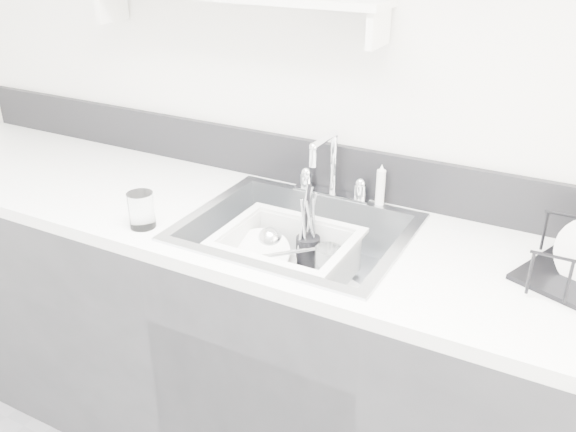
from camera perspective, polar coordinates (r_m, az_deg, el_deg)
The scene contains 12 objects.
counter_run at distance 2.02m, azimuth 0.69°, elevation -12.77°, with size 3.20×0.62×0.92m.
backsplash at distance 1.98m, azimuth 4.77°, elevation 4.43°, with size 3.20×0.02×0.16m, color black.
sink at distance 1.81m, azimuth 0.75°, elevation -3.64°, with size 0.64×0.52×0.20m, color silver, non-canonical shape.
faucet at distance 1.95m, azimuth 4.12°, elevation 3.39°, with size 0.26×0.18×0.23m.
side_sprayer at distance 1.90m, azimuth 8.65°, elevation 2.84°, with size 0.03×0.03×0.14m, color white.
wash_tub at distance 1.80m, azimuth -0.14°, elevation -4.00°, with size 0.38×0.31×0.15m, color white, non-canonical shape.
plate_stack at distance 1.86m, azimuth -2.46°, elevation -4.20°, with size 0.23×0.23×0.09m.
utensil_cup at distance 1.87m, azimuth 1.86°, elevation -3.00°, with size 0.07×0.07×0.25m.
ladle at distance 1.85m, azimuth -0.19°, elevation -3.70°, with size 0.31×0.11×0.09m, color silver, non-canonical shape.
tumbler_in_tub at distance 1.78m, azimuth 3.77°, elevation -4.57°, with size 0.08×0.08×0.11m, color white.
tumbler_counter at distance 1.81m, azimuth -13.56°, elevation 0.54°, with size 0.08×0.08×0.11m, color white.
bowl_small at distance 1.73m, azimuth 2.19°, elevation -6.92°, with size 0.11×0.11×0.04m, color white.
Camera 1 is at (0.72, -0.21, 1.73)m, focal length 38.00 mm.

